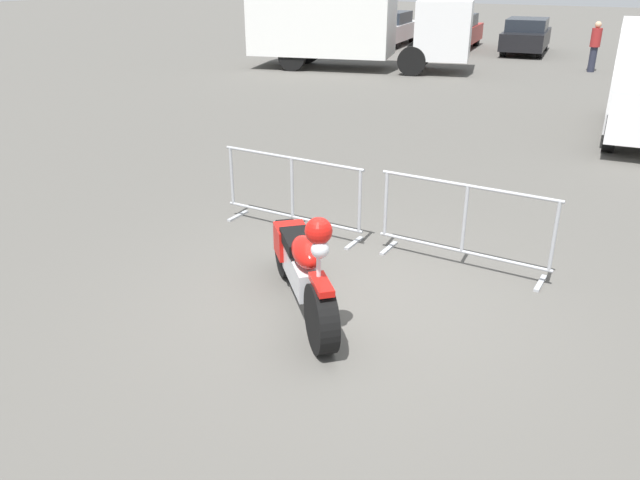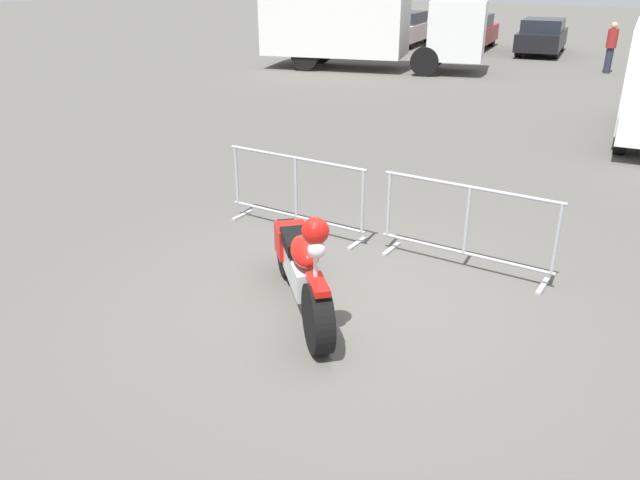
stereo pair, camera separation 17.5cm
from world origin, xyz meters
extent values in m
plane|color=#54514C|center=(0.00, 0.00, 0.00)|extent=(120.00, 120.00, 0.00)
cylinder|color=black|center=(0.19, -0.95, 0.34)|extent=(0.61, 0.64, 0.69)
cylinder|color=black|center=(-0.94, 0.27, 0.34)|extent=(0.61, 0.64, 0.69)
cube|color=silver|center=(-0.38, -0.34, 0.45)|extent=(0.80, 0.84, 0.30)
ellipsoid|color=red|center=(-0.25, -0.48, 0.75)|extent=(0.61, 0.63, 0.28)
cube|color=black|center=(-0.51, -0.20, 0.71)|extent=(0.60, 0.62, 0.13)
cube|color=red|center=(-0.76, 0.07, 0.56)|extent=(0.52, 0.52, 0.34)
cube|color=red|center=(0.19, -0.95, 0.71)|extent=(0.40, 0.42, 0.06)
cylinder|color=silver|center=(0.11, -0.87, 0.86)|extent=(0.06, 0.06, 0.48)
sphere|color=silver|center=(0.15, -0.91, 1.04)|extent=(0.17, 0.17, 0.17)
sphere|color=red|center=(0.11, -0.87, 1.21)|extent=(0.26, 0.26, 0.26)
cylinder|color=#9EA0A5|center=(-1.59, 1.49, 1.05)|extent=(2.19, 0.12, 0.04)
cylinder|color=#9EA0A5|center=(-1.59, 1.49, 0.20)|extent=(2.19, 0.12, 0.04)
cylinder|color=#9EA0A5|center=(-2.63, 1.53, 0.62)|extent=(0.05, 0.05, 0.85)
cylinder|color=#9EA0A5|center=(-1.59, 1.49, 0.62)|extent=(0.05, 0.05, 0.85)
cylinder|color=#9EA0A5|center=(-0.55, 1.45, 0.62)|extent=(0.05, 0.05, 0.85)
cube|color=#9EA0A5|center=(-2.56, 1.52, 0.01)|extent=(0.08, 0.44, 0.03)
cube|color=#9EA0A5|center=(-0.62, 1.45, 0.01)|extent=(0.08, 0.44, 0.03)
cylinder|color=#9EA0A5|center=(0.83, 1.49, 1.05)|extent=(2.19, 0.12, 0.04)
cylinder|color=#9EA0A5|center=(0.83, 1.49, 0.20)|extent=(2.19, 0.12, 0.04)
cylinder|color=#9EA0A5|center=(-0.21, 1.53, 0.62)|extent=(0.05, 0.05, 0.85)
cylinder|color=#9EA0A5|center=(0.83, 1.49, 0.62)|extent=(0.05, 0.05, 0.85)
cylinder|color=#9EA0A5|center=(1.88, 1.45, 0.62)|extent=(0.05, 0.05, 0.85)
cube|color=#9EA0A5|center=(-0.14, 1.52, 0.01)|extent=(0.08, 0.44, 0.03)
cube|color=#9EA0A5|center=(1.81, 1.45, 0.01)|extent=(0.08, 0.44, 0.03)
cube|color=white|center=(-8.48, 15.18, 1.73)|extent=(5.40, 3.42, 2.50)
cube|color=silver|center=(-4.31, 16.20, 1.43)|extent=(2.27, 2.55, 1.90)
cylinder|color=black|center=(-5.44, 16.92, 0.48)|extent=(1.00, 0.50, 0.96)
cylinder|color=black|center=(-4.98, 15.04, 0.48)|extent=(1.00, 0.50, 0.96)
cylinder|color=black|center=(-9.54, 15.91, 0.48)|extent=(1.00, 0.50, 0.96)
cylinder|color=black|center=(-9.08, 14.04, 0.48)|extent=(1.00, 0.50, 0.96)
cylinder|color=black|center=(1.90, 8.02, 0.36)|extent=(0.29, 0.73, 0.72)
cylinder|color=black|center=(1.69, 11.32, 0.36)|extent=(0.29, 0.73, 0.72)
cube|color=#284799|center=(-12.30, 22.78, 0.62)|extent=(2.22, 4.54, 0.71)
cube|color=#1E232B|center=(-12.28, 22.63, 1.23)|extent=(1.86, 2.40, 0.51)
cylinder|color=black|center=(-13.19, 24.10, 0.33)|extent=(0.29, 0.67, 0.65)
cylinder|color=black|center=(-11.70, 24.26, 0.33)|extent=(0.29, 0.67, 0.65)
cylinder|color=black|center=(-12.90, 21.31, 0.33)|extent=(0.29, 0.67, 0.65)
cylinder|color=black|center=(-11.41, 21.47, 0.33)|extent=(0.29, 0.67, 0.65)
cube|color=white|center=(-9.15, 23.07, 0.62)|extent=(2.23, 4.55, 0.71)
cube|color=#1E232B|center=(-9.13, 22.92, 1.24)|extent=(1.87, 2.40, 0.51)
cylinder|color=black|center=(-10.04, 24.39, 0.33)|extent=(0.29, 0.67, 0.65)
cylinder|color=black|center=(-8.55, 24.55, 0.33)|extent=(0.29, 0.67, 0.65)
cylinder|color=black|center=(-9.75, 21.60, 0.33)|extent=(0.29, 0.67, 0.65)
cylinder|color=black|center=(-8.26, 21.75, 0.33)|extent=(0.29, 0.67, 0.65)
cube|color=#B21E19|center=(-6.00, 23.12, 0.62)|extent=(2.21, 4.51, 0.71)
cube|color=#1E232B|center=(-5.98, 22.97, 1.23)|extent=(1.85, 2.38, 0.51)
cylinder|color=black|center=(-6.88, 24.43, 0.32)|extent=(0.29, 0.67, 0.65)
cylinder|color=black|center=(-5.40, 24.58, 0.32)|extent=(0.29, 0.67, 0.65)
cylinder|color=black|center=(-6.60, 21.65, 0.32)|extent=(0.29, 0.67, 0.65)
cylinder|color=black|center=(-5.12, 21.81, 0.32)|extent=(0.29, 0.67, 0.65)
cube|color=black|center=(-2.85, 22.92, 0.60)|extent=(2.13, 4.35, 0.68)
cube|color=#1E232B|center=(-2.84, 22.77, 1.18)|extent=(1.78, 2.30, 0.49)
cylinder|color=black|center=(-3.70, 24.18, 0.31)|extent=(0.28, 0.64, 0.62)
cylinder|color=black|center=(-2.28, 24.33, 0.31)|extent=(0.28, 0.64, 0.62)
cylinder|color=black|center=(-3.43, 21.51, 0.31)|extent=(0.28, 0.64, 0.62)
cylinder|color=black|center=(-2.00, 21.65, 0.31)|extent=(0.28, 0.64, 0.62)
cylinder|color=#262838|center=(0.29, 18.83, 0.42)|extent=(0.32, 0.32, 0.85)
cylinder|color=maroon|center=(0.29, 18.83, 1.16)|extent=(0.46, 0.46, 0.62)
sphere|color=tan|center=(0.29, 18.83, 1.58)|extent=(0.22, 0.22, 0.22)
camera|label=1|loc=(2.63, -5.48, 3.43)|focal=35.00mm
camera|label=2|loc=(2.78, -5.39, 3.43)|focal=35.00mm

